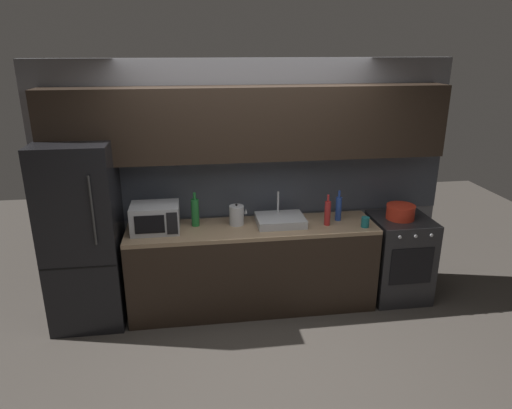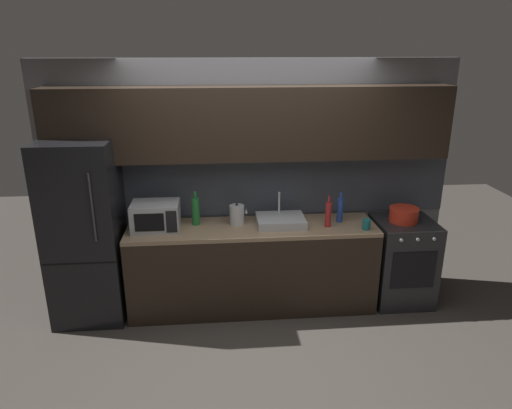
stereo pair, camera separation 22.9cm
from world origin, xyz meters
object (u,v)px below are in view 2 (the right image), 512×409
Objects in this scene: wine_bottle_green at (196,211)px; cooking_pot at (404,215)px; refrigerator at (86,232)px; wine_bottle_red at (328,214)px; wine_bottle_blue at (340,210)px; microwave at (156,216)px; mug_teal at (366,224)px; oven_range at (401,261)px; kettle at (237,215)px.

wine_bottle_green reaches higher than cooking_pot.
wine_bottle_red is at bearing -1.50° from refrigerator.
wine_bottle_blue is (1.46, -0.05, -0.01)m from wine_bottle_green.
mug_teal is (2.05, -0.19, -0.08)m from microwave.
refrigerator is at bearing -178.84° from wine_bottle_blue.
cooking_pot is at bearing -2.83° from wine_bottle_green.
wine_bottle_green is at bearing 177.89° from wine_bottle_blue.
oven_range is 1.96× the size of microwave.
mug_teal is at bearing -158.89° from cooking_pot.
wine_bottle_green is (-0.41, 0.03, 0.04)m from kettle.
microwave is 1.85m from wine_bottle_blue.
wine_bottle_blue reaches higher than kettle.
refrigerator is 5.21× the size of wine_bottle_green.
cooking_pot reaches higher than oven_range.
mug_teal is at bearing -9.43° from wine_bottle_green.
kettle is at bearing 177.34° from oven_range.
wine_bottle_red reaches higher than mug_teal.
wine_bottle_blue is at bearing 132.98° from mug_teal.
mug_teal is (0.36, -0.11, -0.08)m from wine_bottle_red.
wine_bottle_red is 1.00× the size of wine_bottle_blue.
wine_bottle_red reaches higher than cooking_pot.
kettle is at bearing 4.37° from microwave.
wine_bottle_green is (-2.15, 0.11, 0.59)m from oven_range.
oven_range is 2.23m from wine_bottle_green.
microwave is 0.39m from wine_bottle_green.
mug_teal is (-0.48, -0.17, 0.50)m from oven_range.
mug_teal is at bearing -17.10° from wine_bottle_red.
microwave is 4.45× the size of mug_teal.
kettle is 0.70× the size of wine_bottle_blue.
oven_range is at bearing -2.83° from wine_bottle_green.
refrigerator is 6.12× the size of cooking_pot.
refrigerator is at bearing -178.45° from microwave.
cooking_pot is at bearing 21.11° from mug_teal.
wine_bottle_blue is 1.08× the size of cooking_pot.
wine_bottle_green reaches higher than oven_range.
wine_bottle_green is 2.12m from cooking_pot.
wine_bottle_blue is 0.32m from mug_teal.
wine_bottle_red is 0.19m from wine_bottle_blue.
mug_teal is at bearing -5.31° from microwave.
kettle is 1.28m from mug_teal.
microwave is 1.33× the size of wine_bottle_green.
wine_bottle_blue reaches higher than wine_bottle_red.
refrigerator is 2.38m from wine_bottle_red.
microwave is at bearing 1.55° from refrigerator.
mug_teal is (1.26, -0.25, -0.05)m from kettle.
oven_range is 0.71m from mug_teal.
wine_bottle_green reaches higher than wine_bottle_red.
kettle is (-1.73, 0.08, 0.55)m from oven_range.
oven_range is at bearing 4.17° from wine_bottle_red.
oven_range is at bearing -4.36° from wine_bottle_blue.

